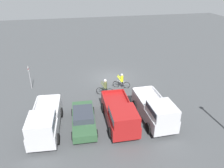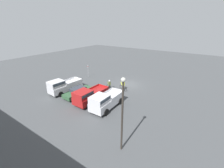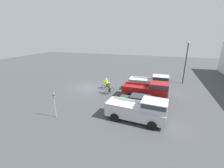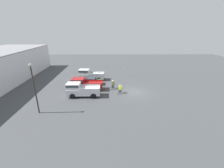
{
  "view_description": "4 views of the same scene",
  "coord_description": "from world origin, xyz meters",
  "px_view_note": "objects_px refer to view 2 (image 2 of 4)",
  "views": [
    {
      "loc": [
        4.77,
        22.33,
        10.68
      ],
      "look_at": [
        0.77,
        3.93,
        1.2
      ],
      "focal_mm": 35.0,
      "sensor_mm": 36.0,
      "label": 1
    },
    {
      "loc": [
        -11.66,
        22.3,
        10.11
      ],
      "look_at": [
        0.77,
        3.93,
        1.2
      ],
      "focal_mm": 24.0,
      "sensor_mm": 36.0,
      "label": 2
    },
    {
      "loc": [
        19.02,
        10.05,
        7.5
      ],
      "look_at": [
        0.77,
        3.93,
        1.2
      ],
      "focal_mm": 24.0,
      "sensor_mm": 36.0,
      "label": 3
    },
    {
      "loc": [
        -23.92,
        4.24,
        10.43
      ],
      "look_at": [
        0.77,
        3.93,
        1.2
      ],
      "focal_mm": 24.0,
      "sensor_mm": 36.0,
      "label": 4
    }
  ],
  "objects_px": {
    "cyclist_0": "(109,85)",
    "cyclist_1": "(123,86)",
    "pickup_truck_0": "(105,101)",
    "sedan_0": "(78,92)",
    "fire_lane_sign": "(88,70)",
    "lamppost": "(122,110)",
    "pickup_truck_2": "(63,86)",
    "pickup_truck_1": "(89,95)"
  },
  "relations": [
    {
      "from": "sedan_0",
      "to": "cyclist_0",
      "type": "xyz_separation_m",
      "value": [
        -2.57,
        -4.49,
        0.21
      ]
    },
    {
      "from": "fire_lane_sign",
      "to": "lamppost",
      "type": "height_order",
      "value": "lamppost"
    },
    {
      "from": "pickup_truck_0",
      "to": "sedan_0",
      "type": "xyz_separation_m",
      "value": [
        5.6,
        -0.74,
        -0.51
      ]
    },
    {
      "from": "lamppost",
      "to": "pickup_truck_2",
      "type": "bearing_deg",
      "value": -19.87
    },
    {
      "from": "lamppost",
      "to": "pickup_truck_0",
      "type": "bearing_deg",
      "value": -41.96
    },
    {
      "from": "pickup_truck_0",
      "to": "lamppost",
      "type": "xyz_separation_m",
      "value": [
        -5.1,
        4.59,
        2.71
      ]
    },
    {
      "from": "sedan_0",
      "to": "pickup_truck_2",
      "type": "height_order",
      "value": "pickup_truck_2"
    },
    {
      "from": "pickup_truck_0",
      "to": "cyclist_0",
      "type": "bearing_deg",
      "value": -59.88
    },
    {
      "from": "pickup_truck_2",
      "to": "fire_lane_sign",
      "type": "xyz_separation_m",
      "value": [
        1.85,
        -7.77,
        0.4
      ]
    },
    {
      "from": "sedan_0",
      "to": "fire_lane_sign",
      "type": "distance_m",
      "value": 8.75
    },
    {
      "from": "pickup_truck_0",
      "to": "sedan_0",
      "type": "distance_m",
      "value": 5.68
    },
    {
      "from": "pickup_truck_2",
      "to": "pickup_truck_0",
      "type": "bearing_deg",
      "value": 177.93
    },
    {
      "from": "sedan_0",
      "to": "lamppost",
      "type": "bearing_deg",
      "value": 153.53
    },
    {
      "from": "fire_lane_sign",
      "to": "pickup_truck_1",
      "type": "bearing_deg",
      "value": 133.22
    },
    {
      "from": "fire_lane_sign",
      "to": "lamppost",
      "type": "bearing_deg",
      "value": 140.56
    },
    {
      "from": "pickup_truck_1",
      "to": "sedan_0",
      "type": "xyz_separation_m",
      "value": [
        2.79,
        -0.62,
        -0.43
      ]
    },
    {
      "from": "pickup_truck_1",
      "to": "pickup_truck_2",
      "type": "distance_m",
      "value": 5.63
    },
    {
      "from": "pickup_truck_1",
      "to": "lamppost",
      "type": "xyz_separation_m",
      "value": [
        -7.92,
        4.71,
        2.79
      ]
    },
    {
      "from": "pickup_truck_0",
      "to": "cyclist_1",
      "type": "bearing_deg",
      "value": -80.35
    },
    {
      "from": "pickup_truck_0",
      "to": "cyclist_1",
      "type": "relative_size",
      "value": 3.12
    },
    {
      "from": "cyclist_0",
      "to": "pickup_truck_2",
      "type": "bearing_deg",
      "value": 42.33
    },
    {
      "from": "cyclist_1",
      "to": "lamppost",
      "type": "relative_size",
      "value": 0.26
    },
    {
      "from": "pickup_truck_0",
      "to": "fire_lane_sign",
      "type": "height_order",
      "value": "fire_lane_sign"
    },
    {
      "from": "pickup_truck_0",
      "to": "cyclist_0",
      "type": "height_order",
      "value": "pickup_truck_0"
    },
    {
      "from": "pickup_truck_2",
      "to": "cyclist_0",
      "type": "xyz_separation_m",
      "value": [
        -5.41,
        -4.92,
        -0.28
      ]
    },
    {
      "from": "sedan_0",
      "to": "cyclist_1",
      "type": "height_order",
      "value": "cyclist_1"
    },
    {
      "from": "pickup_truck_0",
      "to": "cyclist_0",
      "type": "xyz_separation_m",
      "value": [
        3.03,
        -5.23,
        -0.3
      ]
    },
    {
      "from": "pickup_truck_2",
      "to": "lamppost",
      "type": "relative_size",
      "value": 0.83
    },
    {
      "from": "sedan_0",
      "to": "pickup_truck_2",
      "type": "relative_size",
      "value": 0.87
    },
    {
      "from": "cyclist_0",
      "to": "cyclist_1",
      "type": "relative_size",
      "value": 1.01
    },
    {
      "from": "cyclist_0",
      "to": "lamppost",
      "type": "distance_m",
      "value": 13.11
    },
    {
      "from": "pickup_truck_0",
      "to": "pickup_truck_2",
      "type": "height_order",
      "value": "pickup_truck_0"
    },
    {
      "from": "sedan_0",
      "to": "fire_lane_sign",
      "type": "bearing_deg",
      "value": -57.4
    },
    {
      "from": "cyclist_1",
      "to": "fire_lane_sign",
      "type": "height_order",
      "value": "fire_lane_sign"
    },
    {
      "from": "pickup_truck_1",
      "to": "cyclist_0",
      "type": "xyz_separation_m",
      "value": [
        0.22,
        -5.11,
        -0.22
      ]
    },
    {
      "from": "pickup_truck_1",
      "to": "cyclist_0",
      "type": "relative_size",
      "value": 3.19
    },
    {
      "from": "cyclist_0",
      "to": "fire_lane_sign",
      "type": "distance_m",
      "value": 7.82
    },
    {
      "from": "pickup_truck_2",
      "to": "fire_lane_sign",
      "type": "distance_m",
      "value": 8.0
    },
    {
      "from": "cyclist_0",
      "to": "sedan_0",
      "type": "bearing_deg",
      "value": 60.21
    },
    {
      "from": "cyclist_0",
      "to": "fire_lane_sign",
      "type": "relative_size",
      "value": 0.67
    },
    {
      "from": "sedan_0",
      "to": "cyclist_1",
      "type": "relative_size",
      "value": 2.81
    },
    {
      "from": "pickup_truck_1",
      "to": "fire_lane_sign",
      "type": "bearing_deg",
      "value": -46.78
    }
  ]
}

